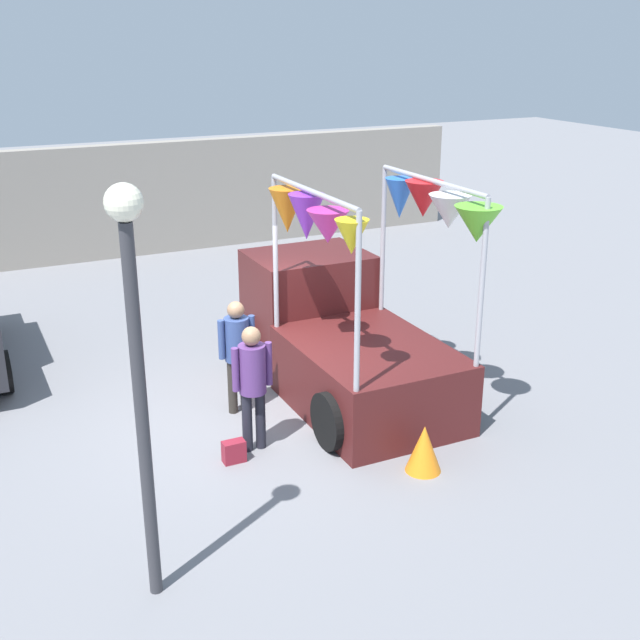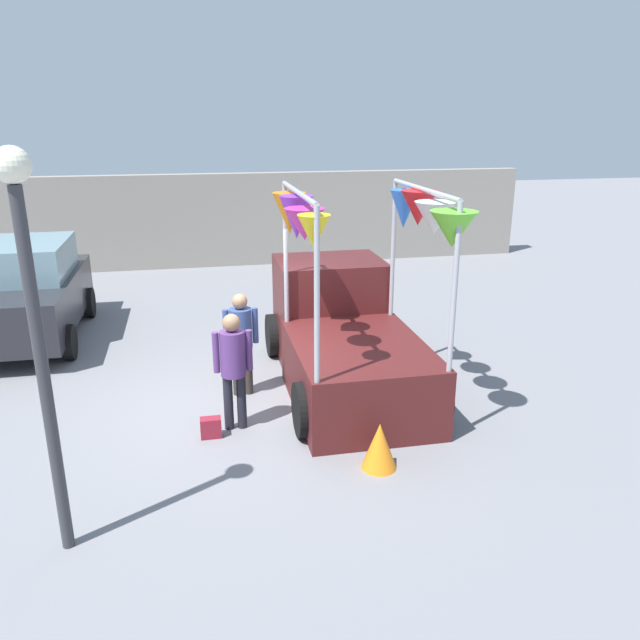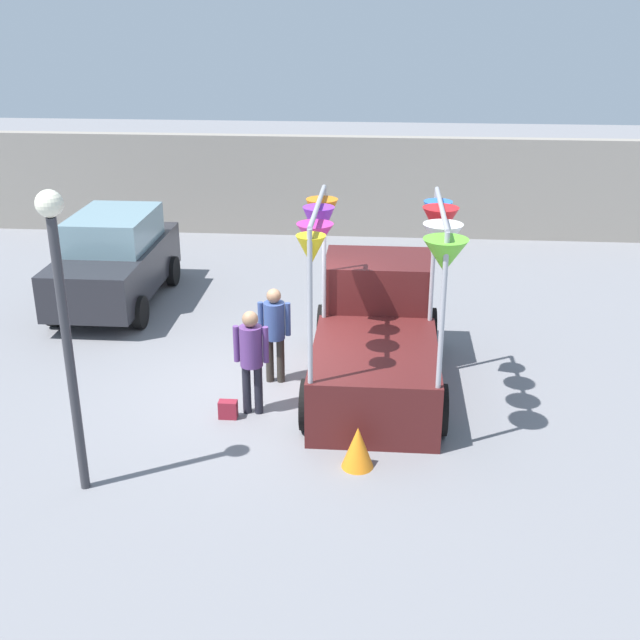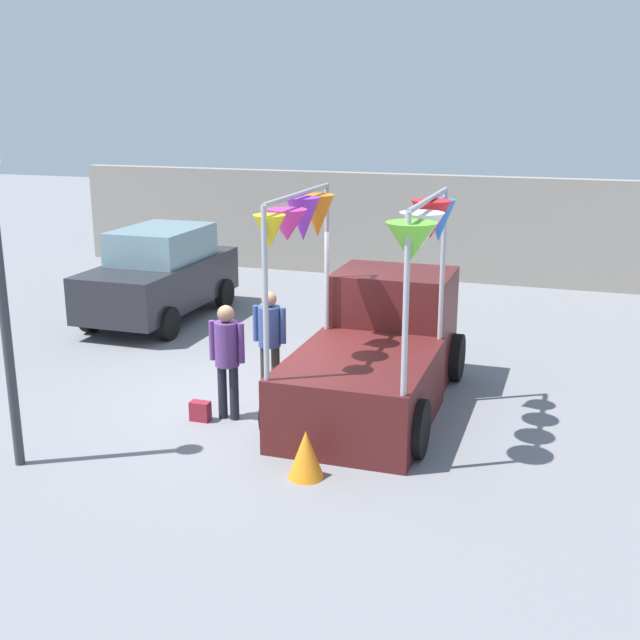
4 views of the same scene
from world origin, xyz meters
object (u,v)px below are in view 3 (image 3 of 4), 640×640
object	(u,v)px
vendor_truck	(377,328)
street_lamp	(62,303)
folded_kite_bundle_tangerine	(358,447)
person_vendor	(274,327)
person_customer	(251,353)
parked_car	(115,259)
handbag	(228,409)

from	to	relation	value
vendor_truck	street_lamp	distance (m)	5.32
folded_kite_bundle_tangerine	person_vendor	bearing A→B (deg)	120.18
person_customer	person_vendor	world-z (taller)	person_customer
person_vendor	folded_kite_bundle_tangerine	world-z (taller)	person_vendor
parked_car	street_lamp	xyz separation A→B (m)	(1.68, -6.64, 1.61)
vendor_truck	folded_kite_bundle_tangerine	xyz separation A→B (m)	(-0.20, -2.69, -0.63)
vendor_truck	parked_car	distance (m)	6.25
parked_car	person_customer	size ratio (longest dim) A/B	2.41
person_customer	person_vendor	size ratio (longest dim) A/B	1.02
person_customer	person_vendor	distance (m)	1.12
person_customer	handbag	world-z (taller)	person_customer
parked_car	person_customer	distance (m)	5.70
person_vendor	folded_kite_bundle_tangerine	size ratio (longest dim) A/B	2.70
vendor_truck	person_customer	size ratio (longest dim) A/B	2.50
person_customer	street_lamp	size ratio (longest dim) A/B	0.42
person_vendor	folded_kite_bundle_tangerine	bearing A→B (deg)	-59.82
vendor_truck	handbag	world-z (taller)	vendor_truck
person_customer	parked_car	bearing A→B (deg)	128.39
vendor_truck	person_vendor	world-z (taller)	vendor_truck
vendor_truck	person_vendor	distance (m)	1.66
handbag	street_lamp	distance (m)	3.47
handbag	street_lamp	xyz separation A→B (m)	(-1.51, -1.97, 2.42)
handbag	folded_kite_bundle_tangerine	size ratio (longest dim) A/B	0.47
handbag	folded_kite_bundle_tangerine	bearing A→B (deg)	-30.91
person_vendor	parked_car	bearing A→B (deg)	137.98
parked_car	person_vendor	bearing A→B (deg)	-42.02
person_customer	person_vendor	bearing A→B (deg)	79.70
person_vendor	person_customer	bearing A→B (deg)	-100.30
handbag	person_customer	bearing A→B (deg)	29.74
street_lamp	parked_car	bearing A→B (deg)	104.20
parked_car	person_vendor	distance (m)	5.03
parked_car	person_vendor	xyz separation A→B (m)	(3.74, -3.37, 0.03)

